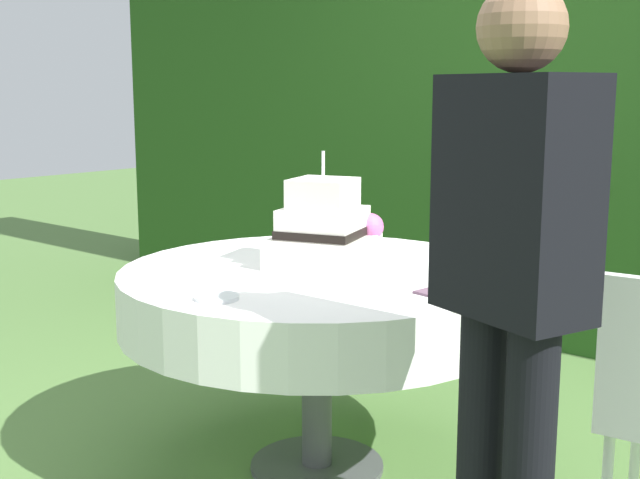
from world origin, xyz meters
name	(u,v)px	position (x,y,z in m)	size (l,w,h in m)	color
ground_plane	(317,468)	(0.00, 0.00, 0.00)	(20.00, 20.00, 0.00)	#547A3D
foliage_hedge	(581,83)	(0.00, 2.19, 1.40)	(6.85, 0.65, 2.80)	#234C19
cake_table	(317,298)	(0.00, 0.00, 0.64)	(1.38, 1.38, 0.75)	#4C4C51
wedding_cake	(325,231)	(-0.01, 0.06, 0.87)	(0.42, 0.42, 0.41)	white
serving_plate_near	(217,297)	(0.05, -0.52, 0.75)	(0.14, 0.14, 0.01)	white
serving_plate_far	(458,265)	(0.36, 0.34, 0.75)	(0.12, 0.12, 0.01)	white
napkin_stack	(446,293)	(0.54, -0.02, 0.75)	(0.15, 0.15, 0.01)	#6B4C60
standing_person	(511,282)	(0.98, -0.46, 0.93)	(0.41, 0.31, 1.60)	black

